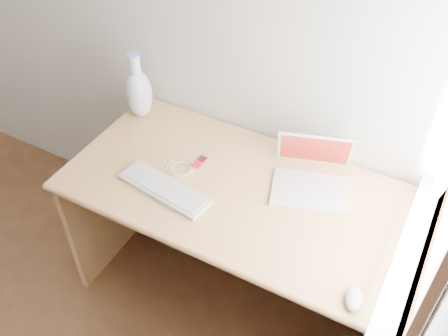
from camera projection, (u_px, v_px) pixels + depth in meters
The scene contains 8 objects.
desk at pixel (247, 210), 2.24m from camera, with size 1.43×0.72×0.76m.
laptop at pixel (315, 178), 2.01m from camera, with size 0.35×0.34×0.21m.
external_keyboard at pixel (164, 189), 2.01m from camera, with size 0.42×0.18×0.02m.
mouse at pixel (354, 299), 1.63m from camera, with size 0.06×0.10×0.03m, color white.
ipod at pixel (200, 162), 2.14m from camera, with size 0.04×0.09×0.01m.
cable_coil at pixel (180, 167), 2.12m from camera, with size 0.12×0.12×0.01m, color silver.
remote at pixel (162, 182), 2.05m from camera, with size 0.03×0.08×0.01m, color silver.
vase at pixel (138, 92), 2.30m from camera, with size 0.13×0.13×0.33m.
Camera 1 is at (1.63, 0.09, 2.20)m, focal length 40.00 mm.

